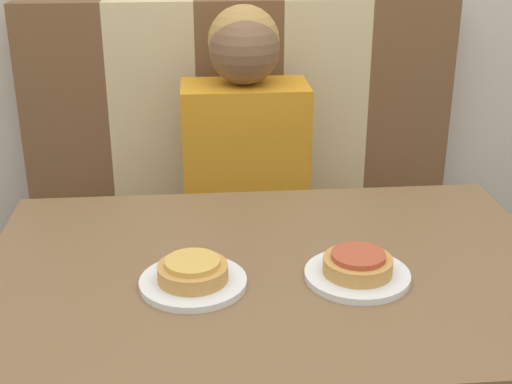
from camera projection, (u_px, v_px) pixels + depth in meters
The scene contains 8 objects.
booth_seat at pixel (246, 298), 2.04m from camera, with size 1.24×0.52×0.48m.
booth_backrest at pixel (239, 100), 2.05m from camera, with size 1.24×0.07×0.57m.
dining_table at pixel (272, 311), 1.29m from camera, with size 1.02×0.70×0.70m.
person at pixel (245, 120), 1.84m from camera, with size 0.33×0.20×0.58m.
plate_left at pixel (193, 282), 1.19m from camera, with size 0.18×0.18×0.01m.
plate_right at pixel (357, 275), 1.21m from camera, with size 0.18×0.18×0.01m.
pizza_left at pixel (193, 270), 1.18m from camera, with size 0.12×0.12×0.04m.
pizza_right at pixel (358, 264), 1.20m from camera, with size 0.12×0.12×0.04m.
Camera 1 is at (-0.12, -1.10, 1.30)m, focal length 50.00 mm.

